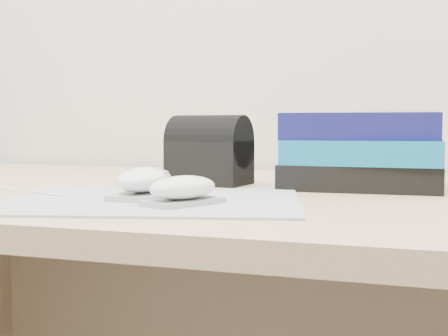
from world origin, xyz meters
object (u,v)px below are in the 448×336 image
(desk, at_px, (283,330))
(mouse_front, at_px, (183,190))
(book_stack, at_px, (362,151))
(pouch, at_px, (209,151))
(mouse_rear, at_px, (145,182))

(desk, xyz_separation_m, mouse_front, (-0.06, -0.29, 0.26))
(book_stack, relative_size, pouch, 1.83)
(mouse_rear, relative_size, mouse_front, 1.04)
(mouse_rear, height_order, mouse_front, mouse_rear)
(desk, xyz_separation_m, mouse_rear, (-0.13, -0.24, 0.26))
(desk, height_order, pouch, pouch)
(desk, distance_m, pouch, 0.31)
(mouse_rear, height_order, book_stack, book_stack)
(desk, xyz_separation_m, book_stack, (0.12, 0.01, 0.29))
(desk, bearing_deg, pouch, -175.36)
(mouse_front, xyz_separation_m, pouch, (-0.07, 0.28, 0.03))
(book_stack, bearing_deg, desk, -173.24)
(mouse_rear, distance_m, mouse_front, 0.09)
(book_stack, bearing_deg, mouse_front, -120.39)
(desk, distance_m, mouse_front, 0.39)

